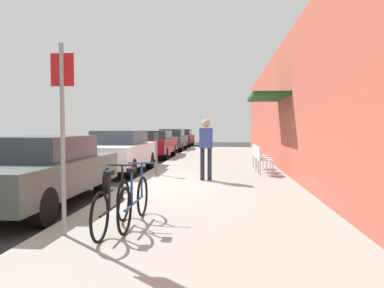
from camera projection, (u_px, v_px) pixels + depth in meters
The scene contains 16 objects.
ground_plane at pixel (124, 189), 9.11m from camera, with size 60.00×60.00×0.00m, color #2D2D30.
sidewalk_slab at pixel (214, 177), 10.88m from camera, with size 4.50×32.00×0.12m, color #9E9B93.
building_facade at pixel (294, 105), 10.56m from camera, with size 1.40×32.00×4.50m.
parked_car_0 at pixel (41, 170), 7.11m from camera, with size 1.80×4.40×1.42m.
parked_car_1 at pixel (119, 151), 12.39m from camera, with size 1.80×4.40×1.48m.
parked_car_2 at pixel (155, 144), 18.56m from camera, with size 1.80×4.40×1.43m.
parked_car_3 at pixel (172, 140), 24.58m from camera, with size 1.80×4.40×1.49m.
parked_car_4 at pixel (182, 137), 30.14m from camera, with size 1.80×4.40×1.46m.
parking_meter at pixel (156, 150), 11.03m from camera, with size 0.12×0.10×1.32m.
street_sign at pixel (63, 124), 4.78m from camera, with size 0.32×0.06×2.60m.
bicycle_0 at pixel (134, 201), 5.36m from camera, with size 0.46×1.71×0.90m.
bicycle_1 at pixel (113, 206), 5.04m from camera, with size 0.46×1.71×0.90m.
cafe_chair_0 at pixel (263, 159), 10.98m from camera, with size 0.47×0.47×0.87m.
cafe_chair_1 at pixel (260, 157), 11.74m from camera, with size 0.51×0.51×0.87m.
cafe_chair_2 at pixel (258, 155), 12.67m from camera, with size 0.53×0.53×0.87m.
pedestrian_standing at pixel (206, 145), 9.83m from camera, with size 0.36×0.22×1.70m.
Camera 1 is at (2.59, -8.84, 1.59)m, focal length 33.15 mm.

